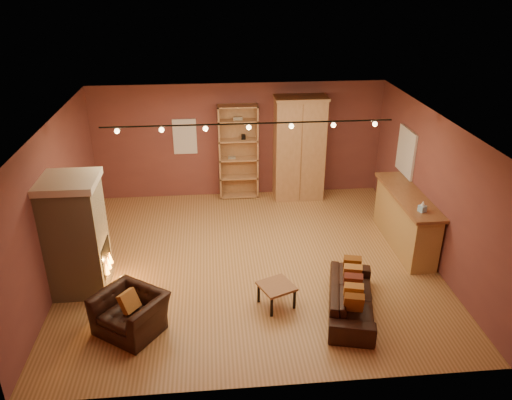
{
  "coord_description": "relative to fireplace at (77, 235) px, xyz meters",
  "views": [
    {
      "loc": [
        -0.68,
        -8.34,
        5.23
      ],
      "look_at": [
        0.13,
        0.2,
        1.22
      ],
      "focal_mm": 35.0,
      "sensor_mm": 36.0,
      "label": 1
    }
  ],
  "objects": [
    {
      "name": "left_wall",
      "position": [
        -0.46,
        0.6,
        0.34
      ],
      "size": [
        0.02,
        6.5,
        2.8
      ],
      "primitive_type": "cube",
      "color": "brown",
      "rests_on": "floor"
    },
    {
      "name": "ceiling",
      "position": [
        3.04,
        0.6,
        1.74
      ],
      "size": [
        7.0,
        7.0,
        0.0
      ],
      "primitive_type": "plane",
      "rotation": [
        3.14,
        0.0,
        0.0
      ],
      "color": "brown",
      "rests_on": "back_wall"
    },
    {
      "name": "right_window",
      "position": [
        6.51,
        2.0,
        0.59
      ],
      "size": [
        0.05,
        0.9,
        1.0
      ],
      "primitive_type": "cube",
      "color": "silver",
      "rests_on": "right_wall"
    },
    {
      "name": "armchair",
      "position": [
        1.0,
        -1.26,
        -0.62
      ],
      "size": [
        1.19,
        1.11,
        0.87
      ],
      "rotation": [
        0.0,
        0.0,
        -0.62
      ],
      "color": "black",
      "rests_on": "floor"
    },
    {
      "name": "back_window",
      "position": [
        1.74,
        3.83,
        0.49
      ],
      "size": [
        0.56,
        0.04,
        0.86
      ],
      "primitive_type": "cube",
      "color": "silver",
      "rests_on": "back_wall"
    },
    {
      "name": "bar_counter",
      "position": [
        6.24,
        0.95,
        -0.48
      ],
      "size": [
        0.63,
        2.38,
        1.14
      ],
      "color": "tan",
      "rests_on": "floor"
    },
    {
      "name": "armoire",
      "position": [
        4.47,
        3.53,
        0.21
      ],
      "size": [
        1.24,
        0.71,
        2.54
      ],
      "color": "tan",
      "rests_on": "floor"
    },
    {
      "name": "floor",
      "position": [
        3.04,
        0.6,
        -1.06
      ],
      "size": [
        7.0,
        7.0,
        0.0
      ],
      "primitive_type": "plane",
      "color": "#956335",
      "rests_on": "ground"
    },
    {
      "name": "bookcase",
      "position": [
        3.01,
        3.73,
        0.12
      ],
      "size": [
        0.95,
        0.37,
        2.32
      ],
      "color": "tan",
      "rests_on": "floor"
    },
    {
      "name": "fireplace",
      "position": [
        0.0,
        0.0,
        0.0
      ],
      "size": [
        1.01,
        0.98,
        2.12
      ],
      "color": "tan",
      "rests_on": "floor"
    },
    {
      "name": "right_wall",
      "position": [
        6.54,
        0.6,
        0.34
      ],
      "size": [
        0.02,
        6.5,
        2.8
      ],
      "primitive_type": "cube",
      "color": "brown",
      "rests_on": "floor"
    },
    {
      "name": "track_rail",
      "position": [
        3.04,
        0.8,
        1.62
      ],
      "size": [
        5.2,
        0.09,
        0.13
      ],
      "color": "black",
      "rests_on": "ceiling"
    },
    {
      "name": "coffee_table",
      "position": [
        3.36,
        -0.85,
        -0.72
      ],
      "size": [
        0.7,
        0.7,
        0.4
      ],
      "rotation": [
        0.0,
        0.0,
        0.41
      ],
      "color": "brown",
      "rests_on": "floor"
    },
    {
      "name": "loveseat",
      "position": [
        4.57,
        -1.13,
        -0.69
      ],
      "size": [
        0.96,
        1.9,
        0.76
      ],
      "rotation": [
        0.0,
        0.0,
        1.33
      ],
      "color": "black",
      "rests_on": "floor"
    },
    {
      "name": "back_wall",
      "position": [
        3.04,
        3.85,
        0.34
      ],
      "size": [
        7.0,
        0.02,
        2.8
      ],
      "primitive_type": "cube",
      "color": "brown",
      "rests_on": "floor"
    },
    {
      "name": "tissue_box",
      "position": [
        6.19,
        0.18,
        0.17
      ],
      "size": [
        0.18,
        0.18,
        0.23
      ],
      "rotation": [
        0.0,
        0.0,
        0.42
      ],
      "color": "#97CDF2",
      "rests_on": "bar_counter"
    }
  ]
}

